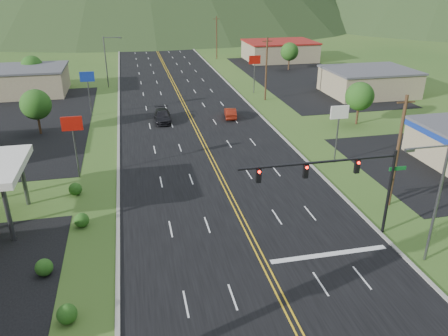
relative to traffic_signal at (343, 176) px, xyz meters
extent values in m
cylinder|color=black|center=(4.02, 0.00, -1.83)|extent=(0.24, 0.24, 7.00)
cylinder|color=black|center=(-1.98, 0.00, 1.27)|extent=(12.00, 0.18, 0.18)
cube|color=#0C591E|center=(4.42, 0.00, 0.17)|extent=(1.40, 0.06, 0.30)
cube|color=black|center=(1.02, 0.00, 0.67)|extent=(0.35, 0.28, 1.05)
sphere|color=#FF0C05|center=(1.02, -0.18, 1.02)|extent=(0.22, 0.22, 0.22)
cube|color=black|center=(-2.98, 0.00, 0.67)|extent=(0.35, 0.28, 1.05)
sphere|color=#FF0C05|center=(-2.98, -0.18, 1.02)|extent=(0.22, 0.22, 0.22)
cube|color=black|center=(-6.48, 0.00, 0.67)|extent=(0.35, 0.28, 1.05)
sphere|color=#FF0C05|center=(-6.48, -0.18, 1.02)|extent=(0.22, 0.22, 0.22)
cylinder|color=#59595E|center=(5.02, -4.00, -0.83)|extent=(0.20, 0.20, 9.00)
cylinder|color=#59595E|center=(3.58, -4.00, 3.47)|extent=(2.88, 0.12, 0.12)
cube|color=#59595E|center=(2.14, -4.00, 3.37)|extent=(0.60, 0.25, 0.18)
cylinder|color=#59595E|center=(-18.48, 56.00, -0.83)|extent=(0.20, 0.20, 9.00)
cylinder|color=#59595E|center=(-17.04, 56.00, 3.47)|extent=(2.88, 0.12, 0.12)
cube|color=#59595E|center=(-15.60, 56.00, 3.37)|extent=(0.60, 0.25, 0.18)
cylinder|color=#59595E|center=(-24.48, 5.00, -2.83)|extent=(0.36, 0.36, 5.00)
cylinder|color=#59595E|center=(-24.48, 11.00, -2.83)|extent=(0.36, 0.36, 5.00)
cube|color=tan|center=(-34.48, 54.00, -3.23)|extent=(18.00, 11.00, 4.20)
cube|color=#4C4C51|center=(-34.48, 54.00, -0.98)|extent=(18.40, 11.40, 0.30)
cube|color=tan|center=(25.52, 41.00, -3.33)|extent=(14.00, 11.00, 4.00)
cube|color=#4C4C51|center=(25.52, 41.00, -1.18)|extent=(14.40, 11.40, 0.30)
cube|color=tan|center=(21.52, 76.00, -3.23)|extent=(16.00, 12.00, 4.20)
cube|color=maroon|center=(21.52, 76.00, -0.98)|extent=(16.40, 12.40, 0.30)
cylinder|color=#59595E|center=(-20.48, 16.00, -2.83)|extent=(0.16, 0.16, 5.00)
cube|color=#A01109|center=(-20.48, 16.00, 0.37)|extent=(2.00, 0.18, 1.40)
cylinder|color=#59595E|center=(-20.48, 38.00, -2.83)|extent=(0.16, 0.16, 5.00)
cube|color=navy|center=(-20.48, 38.00, 0.37)|extent=(2.00, 0.18, 1.40)
cylinder|color=#59595E|center=(6.52, 14.00, -2.83)|extent=(0.16, 0.16, 5.00)
cube|color=white|center=(6.52, 14.00, 0.37)|extent=(2.00, 0.18, 1.40)
cylinder|color=#59595E|center=(6.52, 46.00, -2.83)|extent=(0.16, 0.16, 5.00)
cube|color=#A01109|center=(6.52, 46.00, 0.37)|extent=(2.00, 0.18, 1.40)
cylinder|color=#382314|center=(-26.48, 31.00, -3.83)|extent=(0.30, 0.30, 3.00)
sphere|color=#225017|center=(-26.48, 31.00, -1.43)|extent=(3.84, 3.84, 3.84)
cylinder|color=#382314|center=(-31.48, 58.00, -3.83)|extent=(0.30, 0.30, 3.00)
sphere|color=#225017|center=(-31.48, 58.00, -1.43)|extent=(3.84, 3.84, 3.84)
cylinder|color=#382314|center=(15.52, 26.00, -3.83)|extent=(0.30, 0.30, 3.00)
sphere|color=#225017|center=(15.52, 26.00, -1.43)|extent=(3.84, 3.84, 3.84)
cylinder|color=#382314|center=(19.52, 64.00, -3.83)|extent=(0.30, 0.30, 3.00)
sphere|color=#225017|center=(19.52, 64.00, -1.43)|extent=(3.84, 3.84, 3.84)
cylinder|color=#382314|center=(7.02, 4.00, -0.33)|extent=(0.28, 0.28, 10.00)
cube|color=#382314|center=(7.02, 4.00, 4.07)|extent=(1.60, 0.12, 0.12)
cylinder|color=#382314|center=(7.02, 41.00, -0.33)|extent=(0.28, 0.28, 10.00)
cube|color=#382314|center=(7.02, 41.00, 4.07)|extent=(1.60, 0.12, 0.12)
cylinder|color=#382314|center=(7.02, 81.00, -0.33)|extent=(0.28, 0.28, 10.00)
cube|color=#382314|center=(7.02, 81.00, 4.07)|extent=(1.60, 0.12, 0.12)
cylinder|color=#382314|center=(7.02, 121.00, -0.33)|extent=(0.28, 0.28, 10.00)
cube|color=#382314|center=(7.02, 121.00, 4.07)|extent=(1.60, 0.12, 0.12)
imported|color=black|center=(-10.56, 32.74, -4.54)|extent=(2.38, 5.51, 1.58)
imported|color=maroon|center=(-0.87, 32.50, -4.62)|extent=(2.10, 4.50, 1.43)
camera|label=1|loc=(-14.76, -26.44, 13.40)|focal=35.00mm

